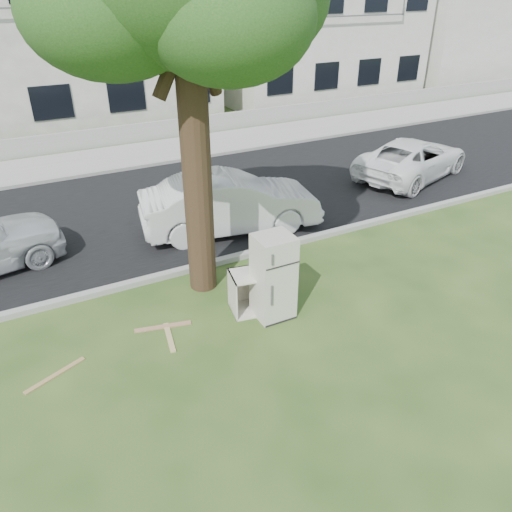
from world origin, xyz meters
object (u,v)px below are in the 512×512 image
cabinet (258,290)px  car_right (413,158)px  fridge (273,277)px  car_center (231,203)px

cabinet → car_right: car_right is taller
cabinet → car_right: size_ratio=0.23×
fridge → car_center: (0.88, 3.65, -0.10)m
cabinet → car_center: size_ratio=0.23×
fridge → cabinet: size_ratio=1.61×
cabinet → car_right: 8.75m
cabinet → car_right: bearing=38.9°
car_center → car_right: car_center is taller
fridge → car_right: size_ratio=0.37×
car_right → cabinet: bearing=100.3°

